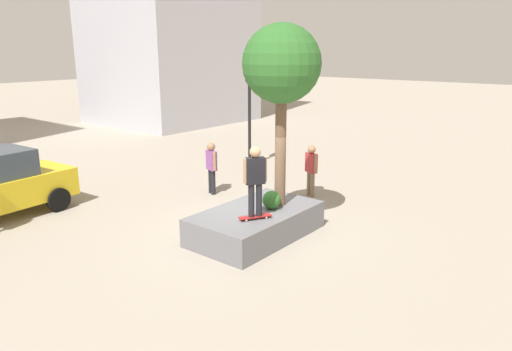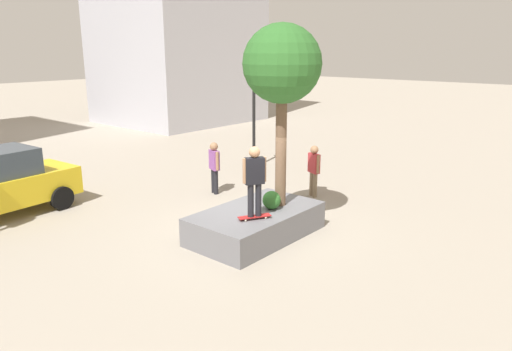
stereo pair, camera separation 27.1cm
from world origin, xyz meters
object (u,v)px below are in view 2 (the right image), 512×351
at_px(planter_ledge, 256,223).
at_px(bystander_watching, 314,167).
at_px(plaza_tree, 282,66).
at_px(pedestrian_crossing, 214,164).
at_px(skateboard, 255,217).
at_px(traffic_light_corner, 254,95).
at_px(skateboarder, 255,177).

distance_m(planter_ledge, bystander_watching, 3.90).
distance_m(plaza_tree, pedestrian_crossing, 5.03).
bearing_deg(plaza_tree, skateboard, -171.71).
height_order(traffic_light_corner, bystander_watching, traffic_light_corner).
bearing_deg(bystander_watching, skateboard, -164.87).
xyz_separation_m(skateboard, bystander_watching, (4.30, 1.16, 0.20)).
relative_size(plaza_tree, pedestrian_crossing, 2.66).
distance_m(skateboarder, traffic_light_corner, 7.95).
relative_size(pedestrian_crossing, bystander_watching, 1.02).
bearing_deg(plaza_tree, skateboarder, -171.71).
height_order(skateboard, pedestrian_crossing, pedestrian_crossing).
bearing_deg(skateboard, bystander_watching, 15.13).
relative_size(traffic_light_corner, bystander_watching, 2.53).
height_order(skateboarder, traffic_light_corner, traffic_light_corner).
bearing_deg(bystander_watching, planter_ledge, -168.49).
distance_m(planter_ledge, skateboarder, 1.55).
distance_m(planter_ledge, pedestrian_crossing, 4.00).
relative_size(plaza_tree, bystander_watching, 2.72).
bearing_deg(bystander_watching, traffic_light_corner, 66.85).
height_order(planter_ledge, skateboard, skateboard).
relative_size(traffic_light_corner, pedestrian_crossing, 2.47).
height_order(traffic_light_corner, pedestrian_crossing, traffic_light_corner).
relative_size(skateboarder, pedestrian_crossing, 0.99).
height_order(skateboarder, pedestrian_crossing, skateboarder).
distance_m(skateboarder, pedestrian_crossing, 4.62).
height_order(pedestrian_crossing, bystander_watching, pedestrian_crossing).
xyz_separation_m(planter_ledge, pedestrian_crossing, (1.96, 3.43, 0.63)).
relative_size(planter_ledge, skateboard, 4.24).
distance_m(planter_ledge, plaza_tree, 3.95).
relative_size(skateboard, bystander_watching, 0.48).
distance_m(planter_ledge, traffic_light_corner, 7.65).
xyz_separation_m(skateboarder, bystander_watching, (4.30, 1.16, -0.79)).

